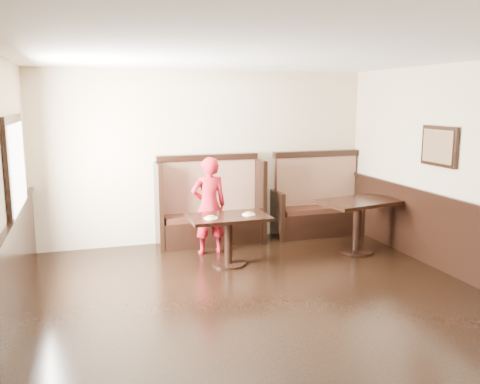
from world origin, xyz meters
name	(u,v)px	position (x,y,z in m)	size (l,w,h in m)	color
ground	(286,326)	(0.00, 0.00, 0.00)	(7.00, 7.00, 0.00)	black
room_shell	(251,259)	(-0.30, 0.28, 0.67)	(7.00, 7.00, 7.00)	#CBB193
booth_main	(210,211)	(0.00, 3.30, 0.53)	(1.75, 0.72, 1.45)	black
booth_neighbor	(318,207)	(1.95, 3.29, 0.48)	(1.65, 0.72, 1.45)	black
table_main	(228,227)	(-0.03, 2.10, 0.55)	(1.13, 0.71, 0.72)	black
table_neighbor	(357,213)	(2.04, 2.13, 0.61)	(1.30, 0.98, 0.81)	black
child	(209,206)	(-0.15, 2.73, 0.74)	(0.54, 0.36, 1.49)	#AE1220
pizza_plate_left	(211,217)	(-0.31, 2.01, 0.73)	(0.19, 0.19, 0.04)	white
pizza_plate_right	(249,214)	(0.26, 2.08, 0.73)	(0.19, 0.19, 0.03)	white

